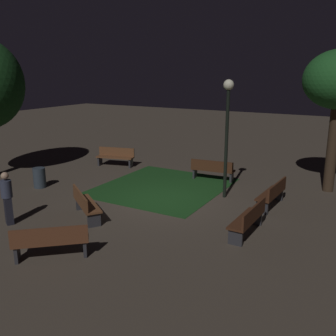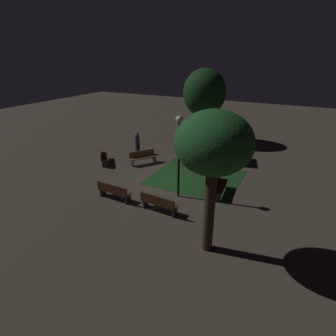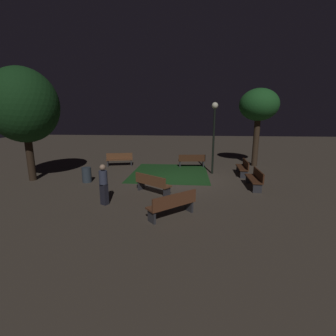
% 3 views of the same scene
% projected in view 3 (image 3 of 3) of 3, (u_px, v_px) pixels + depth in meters
% --- Properties ---
extents(ground_plane, '(60.00, 60.00, 0.00)m').
position_uv_depth(ground_plane, '(181.00, 179.00, 12.88)').
color(ground_plane, '#473D33').
extents(grass_lawn, '(5.10, 4.58, 0.01)m').
position_uv_depth(grass_lawn, '(170.00, 173.00, 14.31)').
color(grass_lawn, '#194219').
rests_on(grass_lawn, ground).
extents(bench_front_right, '(1.81, 0.53, 0.88)m').
position_uv_depth(bench_front_right, '(255.00, 178.00, 11.22)').
color(bench_front_right, '#422314').
rests_on(bench_front_right, ground).
extents(bench_lawn_edge, '(1.82, 0.58, 0.88)m').
position_uv_depth(bench_lawn_edge, '(243.00, 167.00, 13.71)').
color(bench_lawn_edge, '#422314').
rests_on(bench_lawn_edge, ground).
extents(bench_path_side, '(1.43, 1.75, 0.88)m').
position_uv_depth(bench_path_side, '(152.00, 183.00, 10.37)').
color(bench_path_side, brown).
rests_on(bench_path_side, ground).
extents(bench_front_left, '(0.90, 1.86, 0.88)m').
position_uv_depth(bench_front_left, '(120.00, 159.00, 16.29)').
color(bench_front_left, brown).
rests_on(bench_front_left, ground).
extents(bench_corner, '(1.54, 1.67, 0.88)m').
position_uv_depth(bench_corner, '(173.00, 204.00, 7.90)').
color(bench_corner, brown).
rests_on(bench_corner, ground).
extents(bench_by_lamp, '(0.67, 1.84, 0.88)m').
position_uv_depth(bench_by_lamp, '(192.00, 160.00, 15.85)').
color(bench_by_lamp, '#422314').
rests_on(bench_by_lamp, ground).
extents(tree_back_right, '(2.57, 2.57, 5.23)m').
position_uv_depth(tree_back_right, '(259.00, 106.00, 15.56)').
color(tree_back_right, '#38281C').
rests_on(tree_back_right, ground).
extents(tree_right_canopy, '(3.42, 3.42, 5.82)m').
position_uv_depth(tree_right_canopy, '(24.00, 106.00, 11.86)').
color(tree_right_canopy, '#2D2116').
rests_on(tree_right_canopy, ground).
extents(lamp_post_near_wall, '(0.36, 0.36, 4.18)m').
position_uv_depth(lamp_post_near_wall, '(214.00, 126.00, 13.51)').
color(lamp_post_near_wall, black).
rests_on(lamp_post_near_wall, ground).
extents(trash_bin, '(0.48, 0.48, 0.79)m').
position_uv_depth(trash_bin, '(87.00, 175.00, 12.22)').
color(trash_bin, '#2D3842').
rests_on(trash_bin, ground).
extents(pedestrian, '(0.32, 0.34, 1.61)m').
position_uv_depth(pedestrian, '(104.00, 184.00, 9.00)').
color(pedestrian, black).
rests_on(pedestrian, ground).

